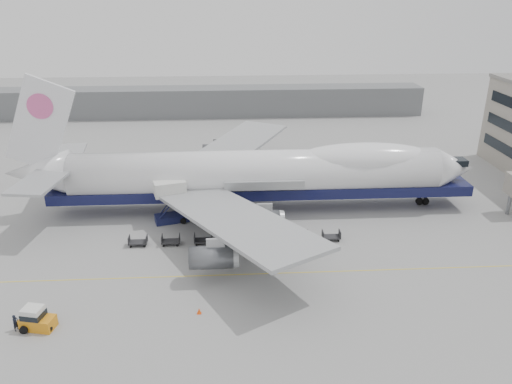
{
  "coord_description": "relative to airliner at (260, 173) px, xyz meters",
  "views": [
    {
      "loc": [
        -3.97,
        -54.79,
        30.34
      ],
      "look_at": [
        -0.33,
        6.0,
        5.14
      ],
      "focal_mm": 35.0,
      "sensor_mm": 36.0,
      "label": 1
    }
  ],
  "objects": [
    {
      "name": "traffic_cone",
      "position": [
        -7.82,
        -25.03,
        -5.33
      ],
      "size": [
        0.43,
        0.43,
        0.63
      ],
      "rotation": [
        0.0,
        0.0,
        -0.01
      ],
      "color": "#EF490C",
      "rests_on": "ground"
    },
    {
      "name": "dolly_3",
      "position": [
        -3.83,
        -10.35,
        -5.09
      ],
      "size": [
        2.3,
        1.35,
        1.3
      ],
      "color": "#2D2D30",
      "rests_on": "ground"
    },
    {
      "name": "apron_line",
      "position": [
        -0.64,
        -18.0,
        -5.62
      ],
      "size": [
        60.0,
        0.15,
        0.01
      ],
      "primitive_type": "cube",
      "color": "gold",
      "rests_on": "ground"
    },
    {
      "name": "dolly_2",
      "position": [
        -7.94,
        -10.35,
        -5.09
      ],
      "size": [
        2.3,
        1.35,
        1.3
      ],
      "color": "#2D2D30",
      "rests_on": "ground"
    },
    {
      "name": "catering_truck",
      "position": [
        -12.56,
        -3.48,
        -2.2
      ],
      "size": [
        4.99,
        3.99,
        6.01
      ],
      "rotation": [
        0.0,
        0.0,
        0.27
      ],
      "color": "#181C48",
      "rests_on": "ground"
    },
    {
      "name": "dolly_1",
      "position": [
        -12.04,
        -10.35,
        -5.09
      ],
      "size": [
        2.3,
        1.35,
        1.3
      ],
      "color": "#2D2D30",
      "rests_on": "ground"
    },
    {
      "name": "hangar",
      "position": [
        -10.64,
        58.0,
        -2.12
      ],
      "size": [
        110.0,
        8.0,
        7.0
      ],
      "primitive_type": "cube",
      "color": "slate",
      "rests_on": "ground"
    },
    {
      "name": "dolly_6",
      "position": [
        8.48,
        -10.35,
        -5.09
      ],
      "size": [
        2.3,
        1.35,
        1.3
      ],
      "color": "#2D2D30",
      "rests_on": "ground"
    },
    {
      "name": "airliner",
      "position": [
        0.0,
        0.0,
        0.0
      ],
      "size": [
        67.0,
        55.3,
        19.98
      ],
      "color": "white",
      "rests_on": "ground"
    },
    {
      "name": "dolly_5",
      "position": [
        4.37,
        -10.35,
        -5.09
      ],
      "size": [
        2.3,
        1.35,
        1.3
      ],
      "color": "#2D2D30",
      "rests_on": "ground"
    },
    {
      "name": "baggage_tug",
      "position": [
        -23.18,
        -26.4,
        -4.61
      ],
      "size": [
        3.41,
        2.31,
        2.28
      ],
      "rotation": [
        0.0,
        0.0,
        -0.22
      ],
      "color": "orange",
      "rests_on": "ground"
    },
    {
      "name": "dolly_0",
      "position": [
        -16.14,
        -10.35,
        -5.09
      ],
      "size": [
        2.3,
        1.35,
        1.3
      ],
      "color": "#2D2D30",
      "rests_on": "ground"
    },
    {
      "name": "ground",
      "position": [
        -0.64,
        -12.0,
        -5.62
      ],
      "size": [
        260.0,
        260.0,
        0.0
      ],
      "primitive_type": "plane",
      "color": "gray",
      "rests_on": "ground"
    },
    {
      "name": "ground_worker",
      "position": [
        -25.05,
        -26.63,
        -4.78
      ],
      "size": [
        0.61,
        0.73,
        1.7
      ],
      "primitive_type": "imported",
      "rotation": [
        0.0,
        0.0,
        1.17
      ],
      "color": "black",
      "rests_on": "ground"
    },
    {
      "name": "dolly_4",
      "position": [
        0.27,
        -10.35,
        -5.09
      ],
      "size": [
        2.3,
        1.35,
        1.3
      ],
      "color": "#2D2D30",
      "rests_on": "ground"
    }
  ]
}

